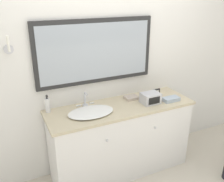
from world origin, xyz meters
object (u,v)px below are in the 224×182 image
(soap_bottle, at_px, (48,105))
(picture_frame, at_px, (156,93))
(sink_basin, at_px, (91,112))
(appliance_box, at_px, (150,98))

(soap_bottle, bearing_deg, picture_frame, -6.85)
(sink_basin, relative_size, picture_frame, 4.68)
(appliance_box, relative_size, picture_frame, 1.97)
(picture_frame, bearing_deg, appliance_box, -144.47)
(soap_bottle, bearing_deg, sink_basin, -28.42)
(soap_bottle, xyz_separation_m, picture_frame, (1.27, -0.15, -0.03))
(sink_basin, height_order, appliance_box, sink_basin)
(sink_basin, distance_m, appliance_box, 0.71)
(soap_bottle, relative_size, appliance_box, 0.96)
(soap_bottle, bearing_deg, appliance_box, -13.61)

